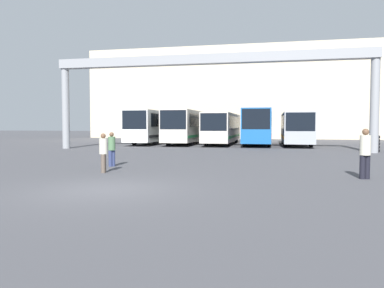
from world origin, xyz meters
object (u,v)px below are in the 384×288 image
bus_slot_0 (156,125)px  bus_slot_1 (187,125)px  bus_slot_2 (223,127)px  pedestrian_far_center (365,152)px  bus_slot_3 (258,125)px  tire_stack (372,144)px  bus_slot_4 (296,127)px  pedestrian_near_center (103,152)px  pedestrian_near_left (112,148)px

bus_slot_0 → bus_slot_1: size_ratio=1.13×
bus_slot_2 → pedestrian_far_center: bus_slot_2 is taller
bus_slot_3 → tire_stack: (8.19, -7.99, -1.32)m
bus_slot_4 → bus_slot_2: bearing=176.7°
pedestrian_far_center → pedestrian_near_center: (-9.86, -0.28, -0.11)m
bus_slot_2 → pedestrian_near_left: size_ratio=7.42×
bus_slot_3 → bus_slot_4: bearing=1.5°
bus_slot_4 → pedestrian_near_center: bus_slot_4 is taller
pedestrian_far_center → pedestrian_near_left: size_ratio=1.13×
bus_slot_1 → pedestrian_far_center: size_ratio=6.14×
bus_slot_1 → bus_slot_3: 7.00m
bus_slot_4 → tire_stack: (4.69, -8.09, -1.14)m
pedestrian_near_center → bus_slot_1: bearing=-9.9°
bus_slot_0 → bus_slot_4: bus_slot_0 is taller
bus_slot_0 → bus_slot_4: 14.01m
bus_slot_4 → bus_slot_1: bearing=179.9°
bus_slot_1 → pedestrian_near_center: size_ratio=6.94×
bus_slot_0 → pedestrian_far_center: bus_slot_0 is taller
bus_slot_2 → bus_slot_3: bearing=-8.0°
pedestrian_far_center → bus_slot_0: bearing=111.0°
bus_slot_1 → tire_stack: 17.26m
bus_slot_3 → bus_slot_0: bearing=175.4°
bus_slot_3 → tire_stack: bus_slot_3 is taller
bus_slot_0 → pedestrian_far_center: (15.03, -22.94, -0.94)m
pedestrian_near_center → pedestrian_near_left: bearing=1.7°
pedestrian_near_left → bus_slot_4: bearing=-166.5°
pedestrian_near_center → tire_stack: 19.75m
bus_slot_0 → pedestrian_far_center: 27.44m
bus_slot_1 → pedestrian_near_left: bearing=-87.0°
bus_slot_4 → pedestrian_near_center: (-8.83, -22.48, -0.90)m
bus_slot_4 → pedestrian_near_left: size_ratio=6.91×
bus_slot_1 → bus_slot_4: size_ratio=1.00×
pedestrian_near_left → tire_stack: 18.70m
bus_slot_0 → bus_slot_4: size_ratio=1.14×
bus_slot_2 → bus_slot_3: size_ratio=1.09×
bus_slot_4 → pedestrian_near_left: bus_slot_4 is taller
bus_slot_2 → pedestrian_far_center: 24.00m
pedestrian_near_left → bus_slot_0: bearing=-129.4°
bus_slot_2 → tire_stack: bus_slot_2 is taller
pedestrian_near_left → tire_stack: size_ratio=1.32×
bus_slot_0 → pedestrian_near_left: bearing=-77.8°
bus_slot_1 → pedestrian_near_center: bearing=-85.8°
bus_slot_0 → bus_slot_3: 10.53m
pedestrian_far_center → tire_stack: (3.65, 14.11, -0.35)m
bus_slot_2 → bus_slot_3: bus_slot_3 is taller
bus_slot_4 → bus_slot_3: bearing=-178.5°
pedestrian_near_center → tire_stack: size_ratio=1.32×
tire_stack → bus_slot_4: bearing=120.1°
bus_slot_3 → tire_stack: size_ratio=8.98×
bus_slot_0 → pedestrian_far_center: bearing=-56.8°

